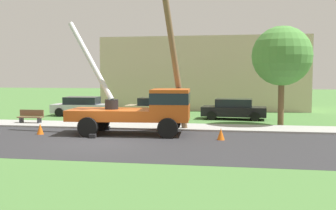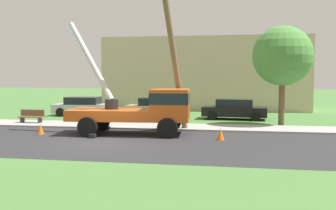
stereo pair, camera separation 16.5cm
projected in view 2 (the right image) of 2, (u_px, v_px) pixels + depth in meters
name	position (u px, v px, depth m)	size (l,w,h in m)	color
ground_plane	(155.00, 116.00, 30.07)	(120.00, 120.00, 0.00)	#477538
road_asphalt	(102.00, 142.00, 18.28)	(80.00, 8.21, 0.01)	#2B2B2D
sidewalk_strip	(132.00, 126.00, 23.63)	(80.00, 2.68, 0.10)	#9E9E99
utility_truck	(146.00, 107.00, 20.46)	(6.93, 3.24, 5.98)	#C65119
leaning_utility_pole	(173.00, 48.00, 21.13)	(1.63, 2.78, 8.80)	brown
traffic_cone_ahead	(221.00, 134.00, 18.71)	(0.36, 0.36, 0.56)	orange
traffic_cone_behind	(40.00, 129.00, 20.57)	(0.36, 0.36, 0.56)	orange
traffic_cone_curbside	(167.00, 127.00, 21.37)	(0.36, 0.36, 0.56)	orange
parked_sedan_silver	(83.00, 106.00, 30.01)	(4.50, 2.20, 1.42)	#B7B7BF
parked_sedan_tan	(157.00, 107.00, 28.89)	(4.43, 2.06, 1.42)	tan
parked_sedan_black	(235.00, 109.00, 27.48)	(4.51, 2.21, 1.42)	black
park_bench	(32.00, 117.00, 24.80)	(1.60, 0.45, 0.90)	brown
roadside_tree_near	(283.00, 56.00, 23.86)	(3.61, 3.61, 6.03)	brown
lowrise_building_backdrop	(206.00, 74.00, 36.48)	(18.00, 6.00, 6.40)	#C6B293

